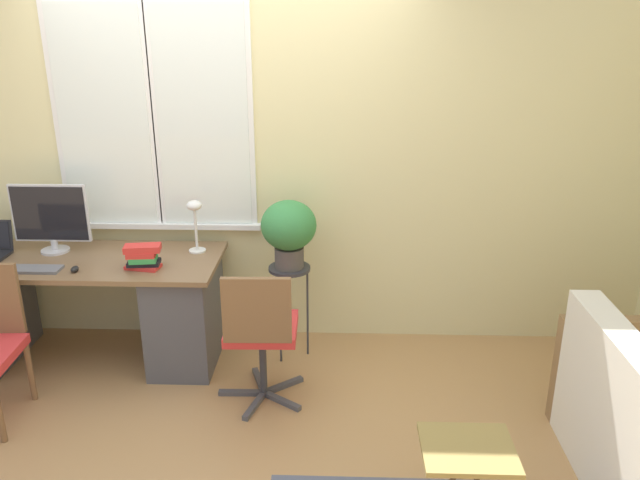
# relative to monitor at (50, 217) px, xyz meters

# --- Properties ---
(ground_plane) EXTENTS (14.00, 14.00, 0.00)m
(ground_plane) POSITION_rel_monitor_xyz_m (1.13, -0.48, -0.97)
(ground_plane) COLOR tan
(wall_back_with_window) EXTENTS (9.00, 0.12, 2.70)m
(wall_back_with_window) POSITION_rel_monitor_xyz_m (1.11, 0.31, 0.39)
(wall_back_with_window) COLOR beige
(wall_back_with_window) RESTS_ON ground_plane
(desk) EXTENTS (1.83, 0.71, 0.73)m
(desk) POSITION_rel_monitor_xyz_m (0.19, -0.12, -0.58)
(desk) COLOR brown
(desk) RESTS_ON ground_plane
(monitor) EXTENTS (0.50, 0.18, 0.46)m
(monitor) POSITION_rel_monitor_xyz_m (0.00, 0.00, 0.00)
(monitor) COLOR silver
(monitor) RESTS_ON desk
(keyboard) EXTENTS (0.34, 0.12, 0.02)m
(keyboard) POSITION_rel_monitor_xyz_m (0.00, -0.33, -0.23)
(keyboard) COLOR slate
(keyboard) RESTS_ON desk
(mouse) EXTENTS (0.04, 0.07, 0.04)m
(mouse) POSITION_rel_monitor_xyz_m (0.27, -0.34, -0.22)
(mouse) COLOR black
(mouse) RESTS_ON desk
(desk_lamp) EXTENTS (0.11, 0.11, 0.35)m
(desk_lamp) POSITION_rel_monitor_xyz_m (0.94, 0.03, 0.01)
(desk_lamp) COLOR white
(desk_lamp) RESTS_ON desk
(book_stack) EXTENTS (0.24, 0.14, 0.16)m
(book_stack) POSITION_rel_monitor_xyz_m (0.68, -0.27, -0.16)
(book_stack) COLOR red
(book_stack) RESTS_ON desk
(office_chair_swivel) EXTENTS (0.52, 0.54, 0.88)m
(office_chair_swivel) POSITION_rel_monitor_xyz_m (1.44, -0.60, -0.49)
(office_chair_swivel) COLOR #47474C
(office_chair_swivel) RESTS_ON ground_plane
(plant_stand) EXTENTS (0.28, 0.28, 0.65)m
(plant_stand) POSITION_rel_monitor_xyz_m (1.56, -0.03, -0.39)
(plant_stand) COLOR #333338
(plant_stand) RESTS_ON ground_plane
(potted_plant) EXTENTS (0.36, 0.36, 0.45)m
(potted_plant) POSITION_rel_monitor_xyz_m (1.56, -0.03, -0.05)
(potted_plant) COLOR #514C47
(potted_plant) RESTS_ON plant_stand
(folding_stool) EXTENTS (0.41, 0.35, 0.41)m
(folding_stool) POSITION_rel_monitor_xyz_m (2.47, -1.50, -0.60)
(folding_stool) COLOR olive
(folding_stool) RESTS_ON ground_plane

